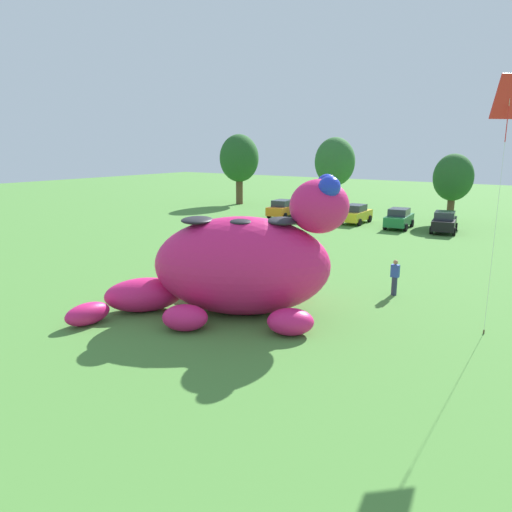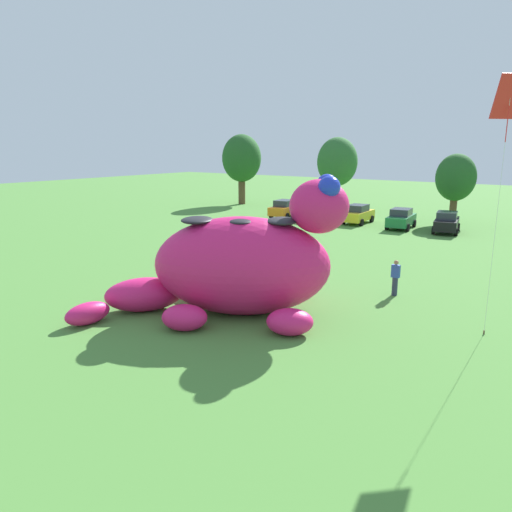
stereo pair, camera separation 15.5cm
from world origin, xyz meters
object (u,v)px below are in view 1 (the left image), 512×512
Objects in this scene: car_black at (444,222)px; spectator_near_inflatable at (395,278)px; giant_inflatable_creature at (242,264)px; car_orange at (283,209)px; spectator_mid_field at (253,261)px; car_green at (399,218)px; car_white at (318,212)px; tethered_flying_kite at (509,101)px; car_yellow at (356,214)px.

car_black is 2.54× the size of spectator_near_inflatable.
car_orange is (-13.51, 24.76, -1.26)m from giant_inflatable_creature.
giant_inflatable_creature reaches higher than spectator_mid_field.
car_orange is 1.00× the size of car_green.
car_white is at bearing -178.49° from car_black.
tethered_flying_kite reaches higher than car_green.
car_black is at bearing 108.09° from tethered_flying_kite.
giant_inflatable_creature is 5.62× the size of spectator_near_inflatable.
spectator_near_inflatable is (2.62, -18.96, -0.01)m from car_black.
car_yellow is (3.57, 0.54, 0.00)m from car_white.
giant_inflatable_creature is 2.31× the size of car_yellow.
car_orange is 0.98× the size of car_black.
car_yellow is 20.45m from spectator_mid_field.
car_white is at bearing 111.23° from giant_inflatable_creature.
car_orange is 25.78m from spectator_near_inflatable.
tethered_flying_kite is at bearing -31.81° from spectator_near_inflatable.
spectator_mid_field is (2.94, -20.23, -0.01)m from car_yellow.
spectator_mid_field is 14.27m from tethered_flying_kite.
car_green is (4.14, -0.43, 0.00)m from car_yellow.
spectator_near_inflatable is 7.58m from spectator_mid_field.
car_orange and car_white have the same top height.
giant_inflatable_creature is 7.68m from spectator_near_inflatable.
car_yellow is at bearing 103.46° from giant_inflatable_creature.
car_white is 2.41× the size of spectator_near_inflatable.
car_orange is at bearing 117.88° from spectator_mid_field.
car_green is at bearing 0.95° from car_orange.
giant_inflatable_creature is at bearing -68.77° from car_white.
giant_inflatable_creature is at bearing -58.67° from spectator_mid_field.
car_yellow and car_black have the same top height.
tethered_flying_kite is (14.93, -21.97, 7.53)m from car_yellow.
tethered_flying_kite is (10.78, -21.54, 7.53)m from car_green.
car_orange is 2.48× the size of spectator_mid_field.
car_white reaches higher than spectator_mid_field.
car_white is 0.99× the size of car_yellow.
car_green reaches higher than spectator_mid_field.
car_black is at bearing 3.01° from car_green.
car_white is (-9.65, 24.85, -1.26)m from giant_inflatable_creature.
tethered_flying_kite is at bearing -55.81° from car_yellow.
spectator_near_inflatable is at bearing 54.77° from giant_inflatable_creature.
car_green is at bearing -5.97° from car_yellow.
giant_inflatable_creature is 11.37m from tethered_flying_kite.
spectator_mid_field is at bearing -103.74° from car_black.
car_black is at bearing 1.45° from car_orange.
car_green is at bearing 108.57° from spectator_near_inflatable.
spectator_mid_field is (-1.20, -19.80, -0.01)m from car_green.
tethered_flying_kite reaches higher than car_black.
car_yellow is at bearing 118.55° from spectator_near_inflatable.
spectator_near_inflatable is 0.18× the size of tethered_flying_kite.
car_orange is at bearing -175.20° from car_yellow.
spectator_near_inflatable is at bearing -82.13° from car_black.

